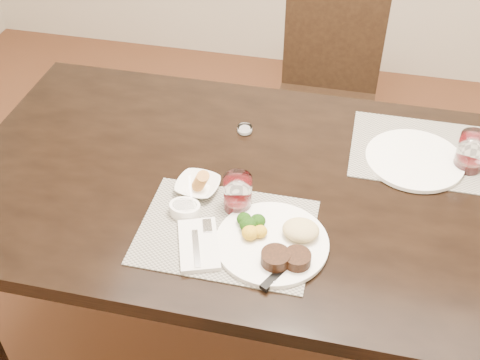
% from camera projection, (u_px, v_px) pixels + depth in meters
% --- Properties ---
extents(ground_plane, '(4.50, 4.50, 0.00)m').
position_uv_depth(ground_plane, '(285.00, 337.00, 2.23)').
color(ground_plane, '#4D2B18').
rests_on(ground_plane, ground).
extents(dining_table, '(2.00, 1.00, 0.75)m').
position_uv_depth(dining_table, '(296.00, 208.00, 1.79)').
color(dining_table, black).
rests_on(dining_table, ground).
extents(chair_far, '(0.42, 0.42, 0.90)m').
position_uv_depth(chair_far, '(327.00, 89.00, 2.58)').
color(chair_far, black).
rests_on(chair_far, ground).
extents(placemat_near, '(0.46, 0.34, 0.00)m').
position_uv_depth(placemat_near, '(226.00, 232.00, 1.60)').
color(placemat_near, gray).
rests_on(placemat_near, dining_table).
extents(placemat_far, '(0.46, 0.34, 0.00)m').
position_uv_depth(placemat_far, '(427.00, 152.00, 1.85)').
color(placemat_far, gray).
rests_on(placemat_far, dining_table).
extents(dinner_plate, '(0.30, 0.30, 0.05)m').
position_uv_depth(dinner_plate, '(277.00, 242.00, 1.55)').
color(dinner_plate, white).
rests_on(dinner_plate, placemat_near).
extents(napkin_fork, '(0.15, 0.20, 0.02)m').
position_uv_depth(napkin_fork, '(199.00, 244.00, 1.55)').
color(napkin_fork, white).
rests_on(napkin_fork, placemat_near).
extents(steak_knife, '(0.09, 0.24, 0.01)m').
position_uv_depth(steak_knife, '(278.00, 267.00, 1.50)').
color(steak_knife, silver).
rests_on(steak_knife, placemat_near).
extents(cracker_bowl, '(0.13, 0.13, 0.05)m').
position_uv_depth(cracker_bowl, '(198.00, 186.00, 1.71)').
color(cracker_bowl, white).
rests_on(cracker_bowl, placemat_near).
extents(sauce_ramekin, '(0.09, 0.13, 0.07)m').
position_uv_depth(sauce_ramekin, '(185.00, 209.00, 1.63)').
color(sauce_ramekin, white).
rests_on(sauce_ramekin, placemat_near).
extents(wine_glass_near, '(0.08, 0.08, 0.11)m').
position_uv_depth(wine_glass_near, '(238.00, 194.00, 1.63)').
color(wine_glass_near, white).
rests_on(wine_glass_near, placemat_near).
extents(far_plate, '(0.29, 0.29, 0.01)m').
position_uv_depth(far_plate, '(414.00, 160.00, 1.81)').
color(far_plate, white).
rests_on(far_plate, placemat_far).
extents(wine_glass_far, '(0.08, 0.08, 0.12)m').
position_uv_depth(wine_glass_far, '(471.00, 153.00, 1.76)').
color(wine_glass_far, white).
rests_on(wine_glass_far, placemat_far).
extents(salt_cellar, '(0.05, 0.05, 0.02)m').
position_uv_depth(salt_cellar, '(245.00, 130.00, 1.93)').
color(salt_cellar, white).
rests_on(salt_cellar, dining_table).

